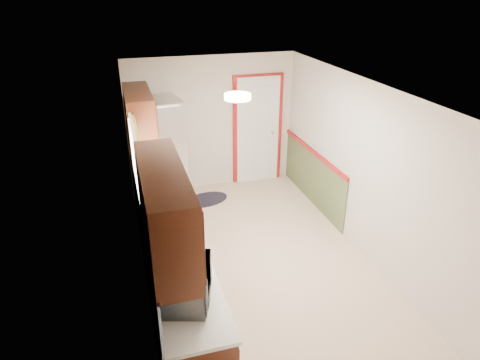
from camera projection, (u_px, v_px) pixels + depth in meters
room_shell at (256, 180)px, 5.49m from camera, size 3.20×5.20×2.52m
kitchen_run at (165, 232)px, 5.09m from camera, size 0.63×4.00×2.20m
back_wall_trim at (269, 140)px, 7.80m from camera, size 1.12×2.30×2.08m
ceiling_fixture at (238, 97)px, 4.75m from camera, size 0.30×0.30×0.06m
microwave at (186, 280)px, 3.76m from camera, size 0.49×0.67×0.41m
refrigerator at (159, 154)px, 7.11m from camera, size 0.85×0.81×1.83m
rug at (206, 200)px, 7.58m from camera, size 0.92×0.72×0.01m
cooktop at (153, 167)px, 6.51m from camera, size 0.47×0.57×0.02m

